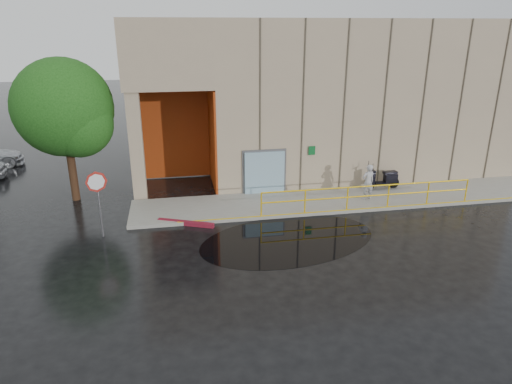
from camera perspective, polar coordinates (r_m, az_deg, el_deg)
The scene contains 10 objects.
ground at distance 16.64m, azimuth 4.48°, elevation -7.42°, with size 120.00×120.00×0.00m, color black.
sidewalk at distance 21.72m, azimuth 11.68°, elevation -0.84°, with size 20.00×3.00×0.15m, color gray.
building at distance 27.02m, azimuth 9.34°, elevation 12.41°, with size 20.00×10.17×8.00m.
guardrail at distance 20.45m, azimuth 13.83°, elevation -0.53°, with size 9.56×0.06×1.03m.
person at distance 21.38m, azimuth 13.81°, elevation 1.22°, with size 0.60×0.40×1.66m, color #B0B0B5.
scooter at distance 22.97m, azimuth 15.62°, elevation 2.29°, with size 1.82×0.65×1.40m.
stop_sign at distance 17.95m, azimuth -19.21°, elevation 0.23°, with size 0.76×0.30×2.64m.
red_curb at distance 18.87m, azimuth -8.78°, elevation -3.85°, with size 2.40×0.18×0.18m, color maroon.
puddle at distance 17.52m, azimuth 4.08°, elevation -5.92°, with size 6.94×4.27×0.01m, color black.
tree_near at distance 21.86m, azimuth -22.53°, elevation 9.26°, with size 4.31×4.31×6.47m.
Camera 1 is at (-3.97, -14.24, 7.63)m, focal length 32.00 mm.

